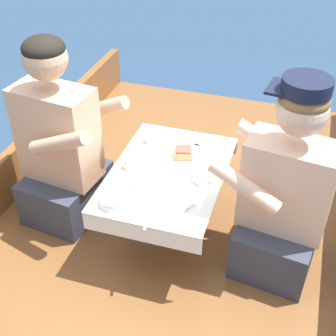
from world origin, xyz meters
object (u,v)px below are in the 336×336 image
object	(u,v)px
coffee_cup_starboard	(151,137)
sandwich	(183,153)
person_starboard	(284,196)
person_port	(61,149)
tin_can	(129,163)
coffee_cup_port	(138,180)

from	to	relation	value
coffee_cup_starboard	sandwich	bearing A→B (deg)	-25.08
person_starboard	person_port	bearing A→B (deg)	6.67
sandwich	tin_can	size ratio (longest dim) A/B	1.67
person_starboard	coffee_cup_port	bearing A→B (deg)	15.24
person_starboard	coffee_cup_starboard	distance (m)	0.81
person_starboard	tin_can	distance (m)	0.78
person_port	coffee_cup_starboard	xyz separation A→B (m)	(0.41, 0.27, -0.01)
sandwich	tin_can	world-z (taller)	sandwich
coffee_cup_starboard	coffee_cup_port	bearing A→B (deg)	-80.27
coffee_cup_port	tin_can	xyz separation A→B (m)	(-0.09, 0.12, -0.00)
coffee_cup_port	coffee_cup_starboard	distance (m)	0.39
person_port	coffee_cup_starboard	size ratio (longest dim) A/B	10.50
sandwich	coffee_cup_port	distance (m)	0.32
person_starboard	coffee_cup_port	xyz separation A→B (m)	(-0.69, -0.09, 0.00)
coffee_cup_starboard	tin_can	distance (m)	0.27
coffee_cup_port	coffee_cup_starboard	size ratio (longest dim) A/B	0.99
sandwich	coffee_cup_starboard	bearing A→B (deg)	154.92
coffee_cup_starboard	tin_can	size ratio (longest dim) A/B	1.47
person_port	coffee_cup_starboard	bearing A→B (deg)	40.53
coffee_cup_port	tin_can	world-z (taller)	same
person_starboard	tin_can	bearing A→B (deg)	5.94
person_starboard	coffee_cup_port	distance (m)	0.69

